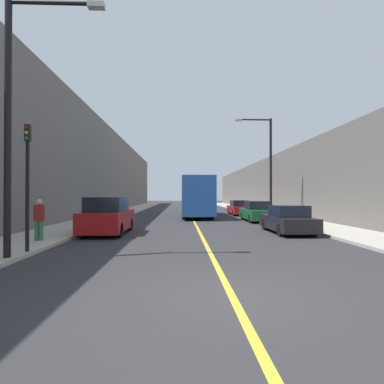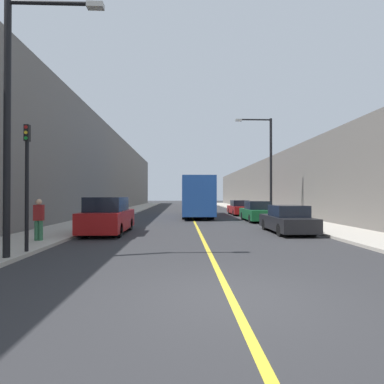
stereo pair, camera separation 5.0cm
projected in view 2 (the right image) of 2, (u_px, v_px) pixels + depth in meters
The scene contains 15 objects.
ground_plane at pixel (231, 298), 5.74m from camera, with size 200.00×200.00×0.00m, color #2D2D30.
sidewalk_left at pixel (127, 211), 35.46m from camera, with size 3.18×72.00×0.13m, color #B2AA9E.
sidewalk_right at pixel (251, 211), 35.98m from camera, with size 3.18×72.00×0.13m, color #B2AA9E.
building_row_left at pixel (96, 171), 35.39m from camera, with size 4.00×72.00×9.73m, color #66605B.
building_row_right at pixel (281, 185), 36.14m from camera, with size 4.00×72.00×6.35m, color #66605B.
road_center_line at pixel (190, 212), 35.72m from camera, with size 0.16×72.00×0.01m, color gold.
bus at pixel (196, 196), 27.74m from camera, with size 2.60×10.74×3.50m.
parked_suv_left at pixel (108, 217), 15.34m from camera, with size 1.97×4.61×1.87m.
car_right_near at pixel (287, 220), 15.59m from camera, with size 1.80×4.27×1.45m.
car_right_mid at pixel (257, 212), 22.54m from camera, with size 1.75×4.46×1.53m.
car_right_far at pixel (239, 208), 29.85m from camera, with size 1.77×4.61×1.47m.
street_lamp_left at pixel (16, 108), 8.92m from camera, with size 2.94×0.24×7.73m.
street_lamp_right at pixel (268, 161), 23.75m from camera, with size 2.94×0.24×7.95m.
traffic_light at pixel (27, 182), 9.85m from camera, with size 0.16×0.18×4.18m.
pedestrian at pixel (39, 219), 12.20m from camera, with size 0.37×0.24×1.69m.
Camera 2 is at (-0.95, -5.73, 1.98)m, focal length 28.00 mm.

